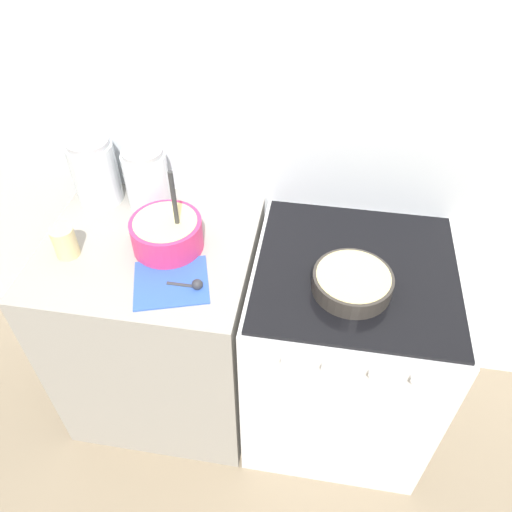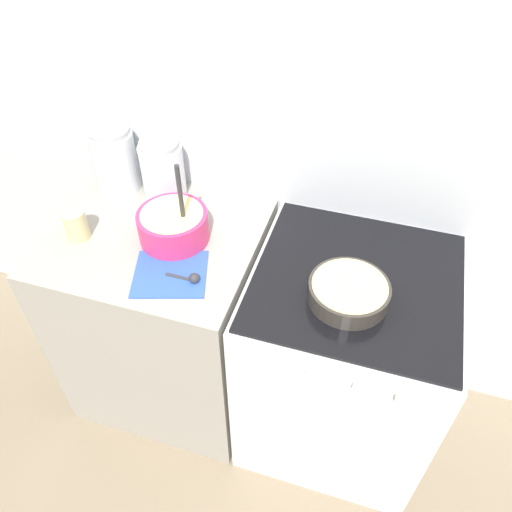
# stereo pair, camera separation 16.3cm
# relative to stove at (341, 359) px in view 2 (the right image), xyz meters

# --- Properties ---
(ground_plane) EXTENTS (12.00, 12.00, 0.00)m
(ground_plane) POSITION_rel_stove_xyz_m (-0.36, -0.34, -0.45)
(ground_plane) COLOR gray
(wall_back) EXTENTS (4.48, 0.05, 2.40)m
(wall_back) POSITION_rel_stove_xyz_m (-0.36, 0.36, 0.75)
(wall_back) COLOR silver
(wall_back) RESTS_ON ground_plane
(countertop_cabinet) EXTENTS (0.74, 0.67, 0.91)m
(countertop_cabinet) POSITION_rel_stove_xyz_m (-0.73, 0.00, 0.00)
(countertop_cabinet) COLOR #9E998E
(countertop_cabinet) RESTS_ON ground_plane
(stove) EXTENTS (0.69, 0.69, 0.91)m
(stove) POSITION_rel_stove_xyz_m (0.00, 0.00, 0.00)
(stove) COLOR silver
(stove) RESTS_ON ground_plane
(mixing_bowl) EXTENTS (0.24, 0.24, 0.31)m
(mixing_bowl) POSITION_rel_stove_xyz_m (-0.65, 0.01, 0.52)
(mixing_bowl) COLOR #E0336B
(mixing_bowl) RESTS_ON countertop_cabinet
(baking_pan) EXTENTS (0.25, 0.25, 0.06)m
(baking_pan) POSITION_rel_stove_xyz_m (-0.02, -0.09, 0.49)
(baking_pan) COLOR #38332D
(baking_pan) RESTS_ON stove
(storage_jar_left) EXTENTS (0.17, 0.17, 0.25)m
(storage_jar_left) POSITION_rel_stove_xyz_m (-0.99, 0.23, 0.56)
(storage_jar_left) COLOR silver
(storage_jar_left) RESTS_ON countertop_cabinet
(storage_jar_middle) EXTENTS (0.16, 0.16, 0.24)m
(storage_jar_middle) POSITION_rel_stove_xyz_m (-0.79, 0.23, 0.56)
(storage_jar_middle) COLOR silver
(storage_jar_middle) RESTS_ON countertop_cabinet
(tin_can) EXTENTS (0.08, 0.08, 0.11)m
(tin_can) POSITION_rel_stove_xyz_m (-0.98, -0.09, 0.51)
(tin_can) COLOR beige
(tin_can) RESTS_ON countertop_cabinet
(recipe_page) EXTENTS (0.29, 0.28, 0.01)m
(recipe_page) POSITION_rel_stove_xyz_m (-0.59, -0.16, 0.46)
(recipe_page) COLOR #3359B2
(recipe_page) RESTS_ON countertop_cabinet
(measuring_spoon) EXTENTS (0.12, 0.04, 0.04)m
(measuring_spoon) POSITION_rel_stove_xyz_m (-0.51, -0.17, 0.47)
(measuring_spoon) COLOR #333338
(measuring_spoon) RESTS_ON countertop_cabinet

